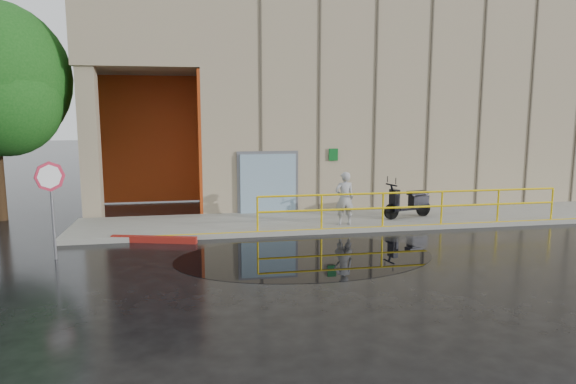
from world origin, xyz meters
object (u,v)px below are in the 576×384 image
object	(u,v)px
scooter	(409,194)
red_curb	(154,239)
stop_sign	(51,188)
person	(344,198)

from	to	relation	value
scooter	red_curb	bearing A→B (deg)	175.12
scooter	stop_sign	world-z (taller)	stop_sign
scooter	person	bearing A→B (deg)	-178.91
scooter	red_curb	size ratio (longest dim) A/B	0.76
scooter	stop_sign	distance (m)	10.54
stop_sign	person	bearing A→B (deg)	1.70
person	stop_sign	size ratio (longest dim) A/B	0.68
stop_sign	red_curb	xyz separation A→B (m)	(2.23, 1.29, -1.67)
scooter	red_curb	distance (m)	8.11
person	red_curb	world-z (taller)	person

